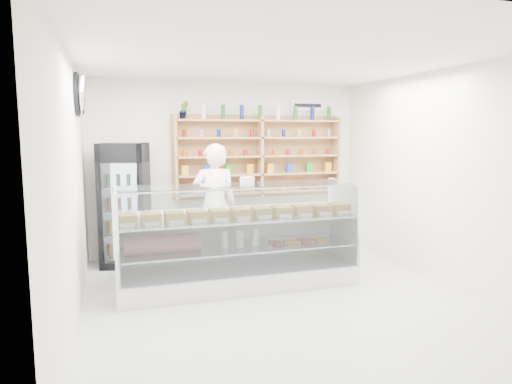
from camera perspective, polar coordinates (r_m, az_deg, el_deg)
name	(u,v)px	position (r m, az deg, el deg)	size (l,w,h in m)	color
room	(282,184)	(5.24, 3.22, 1.00)	(5.00, 5.00, 5.00)	silver
display_counter	(238,258)	(6.00, -2.20, -8.26)	(3.06, 0.92, 1.33)	white
shop_worker	(214,206)	(6.73, -5.23, -1.75)	(0.67, 0.44, 1.83)	white
drinks_cooler	(125,205)	(7.07, -16.03, -1.52)	(0.80, 0.78, 1.83)	black
wall_shelving	(260,156)	(7.59, 0.50, 4.47)	(2.84, 0.28, 1.33)	tan
potted_plant	(184,110)	(7.30, -9.02, 10.09)	(0.15, 0.12, 0.28)	#1E6626
security_mirror	(82,94)	(6.09, -20.96, 11.32)	(0.15, 0.50, 0.50)	silver
wall_sign	(307,105)	(8.03, 6.44, 10.70)	(0.62, 0.03, 0.20)	white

